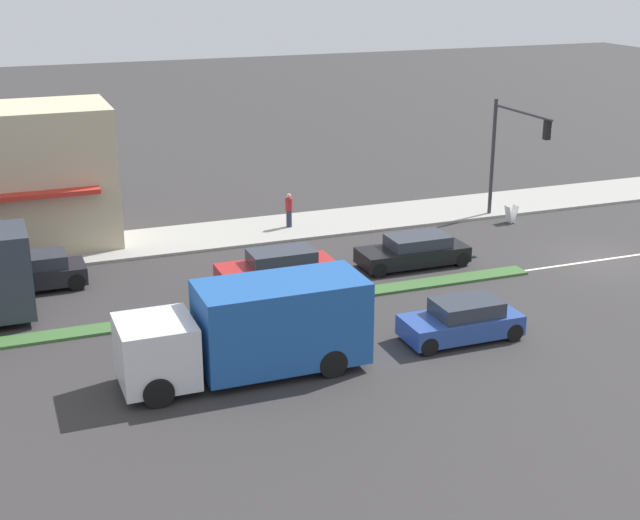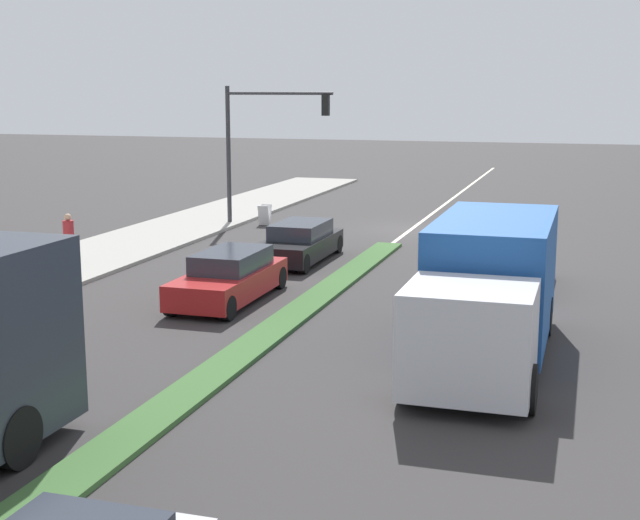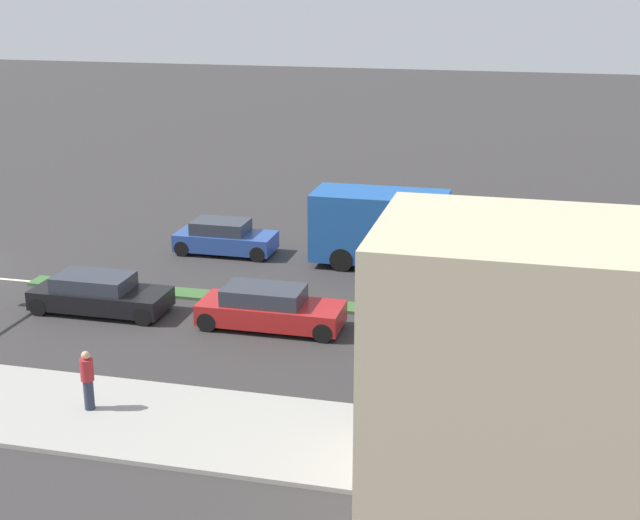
{
  "view_description": "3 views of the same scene",
  "coord_description": "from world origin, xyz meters",
  "px_view_note": "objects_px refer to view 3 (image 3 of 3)",
  "views": [
    {
      "loc": [
        -28.76,
        23.8,
        12.18
      ],
      "look_at": [
        0.11,
        12.73,
        1.52
      ],
      "focal_mm": 50.0,
      "sensor_mm": 36.0,
      "label": 1
    },
    {
      "loc": [
        -6.96,
        35.2,
        5.58
      ],
      "look_at": [
        -0.6,
        14.53,
        1.43
      ],
      "focal_mm": 50.0,
      "sensor_mm": 36.0,
      "label": 2
    },
    {
      "loc": [
        27.45,
        21.52,
        10.72
      ],
      "look_at": [
        -0.28,
        14.74,
        1.57
      ],
      "focal_mm": 50.0,
      "sensor_mm": 36.0,
      "label": 3
    }
  ],
  "objects_px": {
    "hatchback_red": "(269,308)",
    "delivery_truck": "(403,230)",
    "coupe_blue": "(225,238)",
    "sedan_dark": "(557,373)",
    "pedestrian": "(88,379)",
    "suv_black": "(99,294)"
  },
  "relations": [
    {
      "from": "pedestrian",
      "to": "suv_black",
      "type": "bearing_deg",
      "value": -155.01
    },
    {
      "from": "hatchback_red",
      "to": "delivery_truck",
      "type": "bearing_deg",
      "value": 156.36
    },
    {
      "from": "suv_black",
      "to": "sedan_dark",
      "type": "height_order",
      "value": "sedan_dark"
    },
    {
      "from": "delivery_truck",
      "to": "coupe_blue",
      "type": "distance_m",
      "value": 7.26
    },
    {
      "from": "pedestrian",
      "to": "delivery_truck",
      "type": "distance_m",
      "value": 15.1
    },
    {
      "from": "coupe_blue",
      "to": "suv_black",
      "type": "distance_m",
      "value": 7.43
    },
    {
      "from": "suv_black",
      "to": "pedestrian",
      "type": "bearing_deg",
      "value": 24.99
    },
    {
      "from": "coupe_blue",
      "to": "delivery_truck",
      "type": "bearing_deg",
      "value": 90.0
    },
    {
      "from": "delivery_truck",
      "to": "coupe_blue",
      "type": "height_order",
      "value": "delivery_truck"
    },
    {
      "from": "pedestrian",
      "to": "hatchback_red",
      "type": "relative_size",
      "value": 0.35
    },
    {
      "from": "hatchback_red",
      "to": "coupe_blue",
      "type": "bearing_deg",
      "value": -150.6
    },
    {
      "from": "pedestrian",
      "to": "delivery_truck",
      "type": "xyz_separation_m",
      "value": [
        -13.88,
        5.94,
        0.51
      ]
    },
    {
      "from": "pedestrian",
      "to": "sedan_dark",
      "type": "distance_m",
      "value": 12.24
    },
    {
      "from": "pedestrian",
      "to": "suv_black",
      "type": "height_order",
      "value": "pedestrian"
    },
    {
      "from": "coupe_blue",
      "to": "sedan_dark",
      "type": "bearing_deg",
      "value": 52.17
    },
    {
      "from": "suv_black",
      "to": "sedan_dark",
      "type": "relative_size",
      "value": 1.19
    },
    {
      "from": "pedestrian",
      "to": "sedan_dark",
      "type": "xyz_separation_m",
      "value": [
        -3.88,
        11.61,
        -0.31
      ]
    },
    {
      "from": "pedestrian",
      "to": "hatchback_red",
      "type": "xyz_separation_m",
      "value": [
        -6.68,
        2.79,
        -0.32
      ]
    },
    {
      "from": "coupe_blue",
      "to": "pedestrian",
      "type": "bearing_deg",
      "value": 5.24
    },
    {
      "from": "coupe_blue",
      "to": "sedan_dark",
      "type": "relative_size",
      "value": 1.04
    },
    {
      "from": "coupe_blue",
      "to": "sedan_dark",
      "type": "distance_m",
      "value": 16.3
    },
    {
      "from": "hatchback_red",
      "to": "suv_black",
      "type": "bearing_deg",
      "value": -90.0
    }
  ]
}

